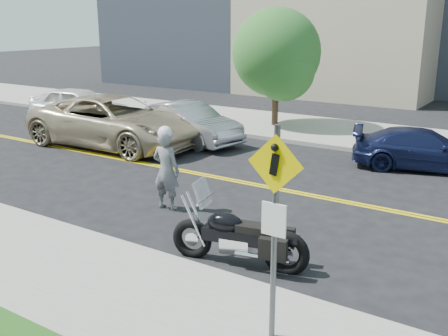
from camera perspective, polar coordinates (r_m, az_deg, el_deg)
name	(u,v)px	position (r m, az deg, el deg)	size (l,w,h in m)	color
ground_plane	(245,183)	(14.64, 2.29, -1.62)	(120.00, 120.00, 0.00)	black
sidewalk_near	(10,294)	(9.48, -22.30, -12.59)	(60.00, 5.00, 0.15)	#9E9B91
sidewalk_far	(343,133)	(21.21, 12.78, 3.73)	(60.00, 5.00, 0.15)	#9E9B91
pedestrian_sign	(275,215)	(6.85, 5.53, -5.10)	(0.78, 0.08, 3.00)	#4C4C51
motorcyclist	(166,168)	(12.46, -6.32, -0.01)	(0.74, 0.53, 2.03)	silver
motorcycle	(239,225)	(9.64, 1.67, -6.21)	(2.57, 0.78, 1.56)	black
suv	(115,121)	(19.09, -11.82, 4.99)	(2.98, 6.47, 1.80)	#BEAD8C
parked_car_white	(79,105)	(23.90, -15.47, 6.62)	(1.84, 4.58, 1.56)	white
parked_car_silver	(188,123)	(19.33, -3.96, 4.92)	(1.55, 4.45, 1.47)	#A0A2A8
parked_car_blue	(424,149)	(16.95, 20.90, 1.91)	(1.71, 4.21, 1.22)	#161D44
tree_far_a	(277,53)	(21.69, 5.74, 12.38)	(3.58, 3.58, 4.89)	#382619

